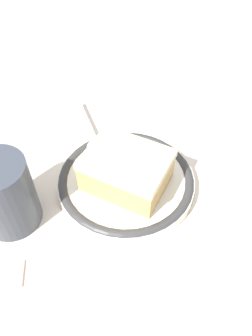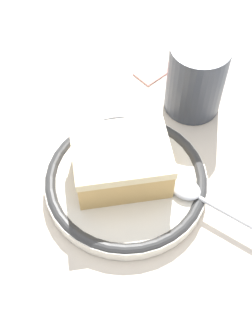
{
  "view_description": "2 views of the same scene",
  "coord_description": "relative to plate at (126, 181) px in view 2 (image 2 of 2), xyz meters",
  "views": [
    {
      "loc": [
        0.25,
        0.08,
        0.34
      ],
      "look_at": [
        -0.02,
        0.02,
        0.04
      ],
      "focal_mm": 35.19,
      "sensor_mm": 36.0,
      "label": 1
    },
    {
      "loc": [
        -0.25,
        0.11,
        0.42
      ],
      "look_at": [
        -0.02,
        0.02,
        0.04
      ],
      "focal_mm": 47.07,
      "sensor_mm": 36.0,
      "label": 2
    }
  ],
  "objects": [
    {
      "name": "cup",
      "position": [
        0.08,
        -0.12,
        0.03
      ],
      "size": [
        0.07,
        0.07,
        0.09
      ],
      "color": "#383D47",
      "rests_on": "placemat"
    },
    {
      "name": "sugar_packet",
      "position": [
        0.15,
        -0.1,
        -0.01
      ],
      "size": [
        0.05,
        0.06,
        0.01
      ],
      "primitive_type": "cube",
      "rotation": [
        0.0,
        0.0,
        1.92
      ],
      "color": "#E5998C",
      "rests_on": "placemat"
    },
    {
      "name": "cake_slice",
      "position": [
        0.01,
        0.0,
        0.03
      ],
      "size": [
        0.1,
        0.11,
        0.05
      ],
      "color": "tan",
      "rests_on": "plate"
    },
    {
      "name": "placemat",
      "position": [
        0.02,
        -0.02,
        -0.01
      ],
      "size": [
        0.5,
        0.34,
        0.0
      ],
      "primitive_type": "cube",
      "color": "beige",
      "rests_on": "ground_plane"
    },
    {
      "name": "spoon",
      "position": [
        -0.05,
        -0.06,
        0.01
      ],
      "size": [
        0.12,
        0.09,
        0.01
      ],
      "color": "silver",
      "rests_on": "plate"
    },
    {
      "name": "ground_plane",
      "position": [
        0.02,
        -0.02,
        -0.01
      ],
      "size": [
        2.4,
        2.4,
        0.0
      ],
      "primitive_type": "plane",
      "color": "#B7B2A8"
    },
    {
      "name": "plate",
      "position": [
        0.0,
        0.0,
        0.0
      ],
      "size": [
        0.18,
        0.18,
        0.02
      ],
      "color": "silver",
      "rests_on": "placemat"
    }
  ]
}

